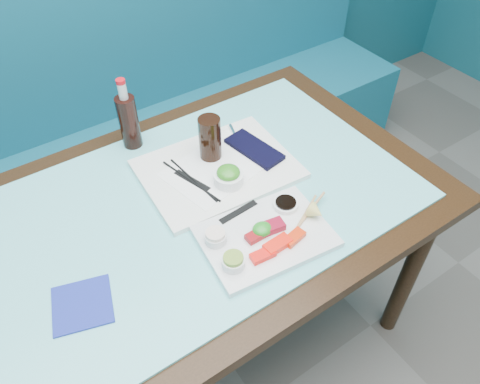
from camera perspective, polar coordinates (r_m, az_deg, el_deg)
booth_bench at (r=2.18m, az=-15.87°, el=5.05°), size 3.00×0.56×1.17m
dining_table at (r=1.40m, az=-5.00°, el=-3.77°), size 1.40×0.90×0.75m
glass_top at (r=1.34m, az=-5.23°, el=-1.31°), size 1.22×0.76×0.01m
sashimi_plate at (r=1.24m, az=3.13°, el=-5.43°), size 0.36×0.27×0.02m
salmon_left at (r=1.18m, az=2.79°, el=-7.69°), size 0.07×0.04×0.02m
salmon_mid at (r=1.20m, az=4.60°, el=-6.41°), size 0.08×0.04×0.02m
salmon_right at (r=1.22m, az=6.61°, el=-5.54°), size 0.07×0.04×0.02m
tuna_left at (r=1.21m, az=1.88°, el=-5.40°), size 0.05×0.03×0.02m
tuna_right at (r=1.23m, az=3.96°, el=-4.22°), size 0.07×0.05×0.02m
seaweed_garnish at (r=1.22m, az=2.71°, el=-4.54°), size 0.06×0.06×0.03m
ramekin_wasabi at (r=1.16m, az=-0.82°, el=-8.57°), size 0.06×0.06×0.02m
wasabi_fill at (r=1.14m, az=-0.83°, el=-8.06°), size 0.06×0.06×0.01m
ramekin_ginger at (r=1.21m, az=-3.01°, el=-5.62°), size 0.07×0.07×0.02m
ginger_fill at (r=1.19m, az=-3.04°, el=-5.09°), size 0.07×0.07×0.01m
soy_dish at (r=1.29m, az=5.58°, el=-1.54°), size 0.09×0.09×0.01m
soy_fill at (r=1.29m, az=5.61°, el=-1.25°), size 0.08×0.08×0.01m
lemon_wedge at (r=1.26m, az=9.30°, el=-2.47°), size 0.05×0.05×0.05m
chopstick_sleeve at (r=1.28m, az=-0.19°, el=-2.43°), size 0.12×0.03×0.00m
wooden_chopstick_a at (r=1.27m, az=7.56°, el=-3.31°), size 0.18×0.10×0.01m
wooden_chopstick_b at (r=1.27m, az=7.91°, el=-3.11°), size 0.22×0.09×0.01m
serving_tray at (r=1.42m, az=-2.72°, el=2.81°), size 0.47×0.36×0.02m
paper_placemat at (r=1.41m, az=-2.73°, el=3.09°), size 0.34×0.27×0.00m
seaweed_bowl at (r=1.35m, az=-1.41°, el=1.70°), size 0.11×0.11×0.03m
seaweed_salad at (r=1.33m, az=-1.43°, el=2.40°), size 0.09×0.09×0.03m
cola_glass at (r=1.41m, az=-3.69°, el=6.56°), size 0.09×0.09×0.14m
navy_pouch at (r=1.46m, az=1.74°, el=5.27°), size 0.11×0.20×0.01m
fork at (r=1.53m, az=-0.74°, el=7.21°), size 0.04×0.09×0.01m
black_chopstick_a at (r=1.37m, az=-6.02°, el=1.36°), size 0.06×0.24×0.01m
black_chopstick_b at (r=1.37m, az=-5.73°, el=1.48°), size 0.03×0.23×0.01m
tray_sleeve at (r=1.37m, az=-5.87°, el=1.38°), size 0.06×0.13×0.00m
cola_bottle_body at (r=1.51m, az=-13.39°, el=8.28°), size 0.08×0.08×0.18m
cola_bottle_neck at (r=1.44m, az=-14.14°, el=11.87°), size 0.03×0.03×0.05m
cola_bottle_cap at (r=1.43m, az=-14.37°, el=12.93°), size 0.03×0.03×0.01m
blue_napkin at (r=1.18m, az=-18.68°, el=-12.88°), size 0.17×0.17×0.01m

